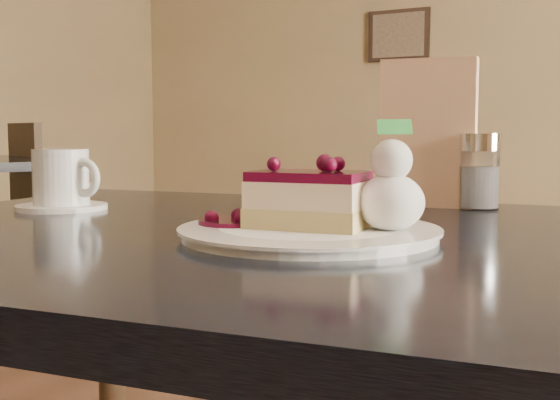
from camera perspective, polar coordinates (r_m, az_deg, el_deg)
The scene contains 9 objects.
main_table at distance 0.87m, azimuth 3.58°, elevation -8.14°, with size 1.39×1.01×0.81m.
dessert_plate at distance 0.81m, azimuth 2.38°, elevation -2.69°, with size 0.29×0.29×0.01m, color white.
cheesecake_slice at distance 0.80m, azimuth 2.39°, elevation 0.00°, with size 0.14×0.11×0.07m.
whipped_cream at distance 0.79m, azimuth 9.00°, elevation -0.18°, with size 0.07×0.07×0.07m.
berry_sauce at distance 0.84m, azimuth -3.70°, elevation -1.79°, with size 0.09×0.09×0.01m, color #420418.
coffee_set at distance 1.15m, azimuth -17.27°, elevation 1.37°, with size 0.15×0.14×0.09m.
menu_card at distance 1.16m, azimuth 11.92°, elevation 5.32°, with size 0.15×0.03×0.24m, color beige.
sugar_shaker at distance 1.15m, azimuth 15.92°, elevation 2.32°, with size 0.07×0.07×0.12m.
napkin_stack at distance 1.22m, azimuth 2.00°, elevation 1.10°, with size 0.13×0.13×0.05m, color white.
Camera 1 is at (0.37, -0.44, 0.93)m, focal length 45.00 mm.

